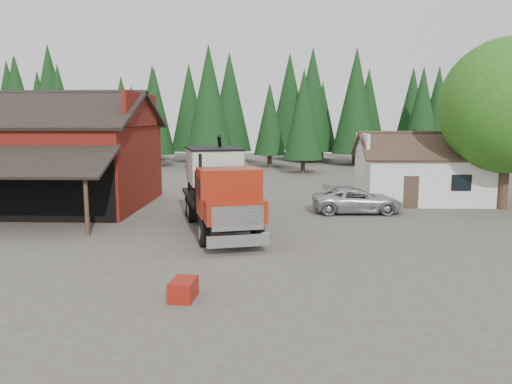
{
  "coord_description": "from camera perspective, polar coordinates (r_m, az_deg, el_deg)",
  "views": [
    {
      "loc": [
        3.19,
        -20.47,
        5.44
      ],
      "look_at": [
        2.23,
        4.26,
        1.8
      ],
      "focal_mm": 35.0,
      "sensor_mm": 36.0,
      "label": 1
    }
  ],
  "objects": [
    {
      "name": "silver_car",
      "position": [
        29.65,
        11.52,
        -0.96
      ],
      "size": [
        5.29,
        2.6,
        1.44
      ],
      "primitive_type": "imported",
      "rotation": [
        0.0,
        0.0,
        1.61
      ],
      "color": "#B5BABE",
      "rests_on": "ground"
    },
    {
      "name": "near_pine_d",
      "position": [
        54.98,
        -5.39,
        10.36
      ],
      "size": [
        5.28,
        5.28,
        13.4
      ],
      "color": "#382619",
      "rests_on": "ground"
    },
    {
      "name": "near_pine_c",
      "position": [
        50.15,
        24.58,
        9.28
      ],
      "size": [
        4.84,
        4.84,
        12.4
      ],
      "color": "#382619",
      "rests_on": "ground"
    },
    {
      "name": "near_pine_a",
      "position": [
        54.63,
        -25.55,
        8.55
      ],
      "size": [
        4.4,
        4.4,
        11.4
      ],
      "color": "#382619",
      "rests_on": "ground"
    },
    {
      "name": "farmhouse",
      "position": [
        35.08,
        18.45,
        1.76
      ],
      "size": [
        8.6,
        6.42,
        4.65
      ],
      "color": "silver",
      "rests_on": "ground"
    },
    {
      "name": "conifer_backdrop",
      "position": [
        62.79,
        -0.71,
        3.39
      ],
      "size": [
        76.0,
        16.0,
        16.0
      ],
      "primitive_type": null,
      "color": "black",
      "rests_on": "ground"
    },
    {
      "name": "equip_box",
      "position": [
        15.6,
        -8.3,
        -10.95
      ],
      "size": [
        0.8,
        1.16,
        0.6
      ],
      "primitive_type": "cube",
      "rotation": [
        0.0,
        0.0,
        -0.09
      ],
      "color": "maroon",
      "rests_on": "ground"
    },
    {
      "name": "feed_truck",
      "position": [
        24.71,
        -4.25,
        0.68
      ],
      "size": [
        5.25,
        10.51,
        4.58
      ],
      "rotation": [
        0.0,
        0.0,
        0.26
      ],
      "color": "black",
      "rests_on": "ground"
    },
    {
      "name": "deciduous_tree",
      "position": [
        33.43,
        26.93,
        8.27
      ],
      "size": [
        8.0,
        8.0,
        10.2
      ],
      "color": "#382619",
      "rests_on": "ground"
    },
    {
      "name": "red_barn",
      "position": [
        33.64,
        -22.78,
        3.03
      ],
      "size": [
        12.8,
        13.63,
        7.18
      ],
      "color": "maroon",
      "rests_on": "ground"
    },
    {
      "name": "near_pine_b",
      "position": [
        50.55,
        5.47,
        8.83
      ],
      "size": [
        3.96,
        3.96,
        10.4
      ],
      "color": "#382619",
      "rests_on": "ground"
    },
    {
      "name": "ground",
      "position": [
        21.42,
        -6.47,
        -6.4
      ],
      "size": [
        120.0,
        120.0,
        0.0
      ],
      "primitive_type": "plane",
      "color": "#4F493E",
      "rests_on": "ground"
    }
  ]
}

